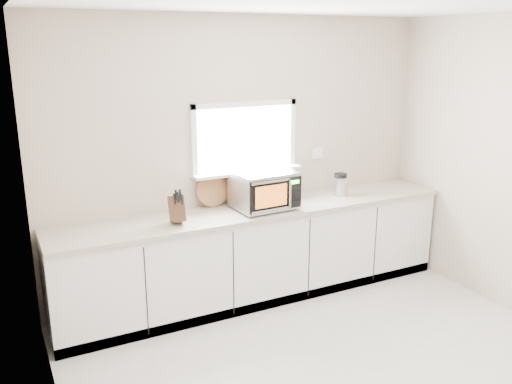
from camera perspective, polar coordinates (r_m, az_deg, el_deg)
back_wall at (r=5.31m, az=-1.25°, el=3.76°), size 4.00×0.17×2.70m
cabinets at (r=5.32m, az=0.20°, el=-6.61°), size 3.92×0.60×0.88m
countertop at (r=5.16m, az=0.25°, el=-1.91°), size 3.92×0.64×0.04m
microwave at (r=5.08m, az=0.91°, el=0.29°), size 0.58×0.47×0.36m
knife_block at (r=4.74m, az=-8.34°, el=-1.71°), size 0.11×0.22×0.32m
cutting_board at (r=5.18m, az=-4.62°, el=0.17°), size 0.32×0.08×0.32m
coffee_grinder at (r=5.61m, az=8.84°, el=0.79°), size 0.16×0.16×0.24m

